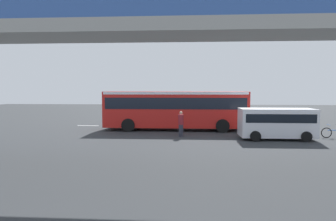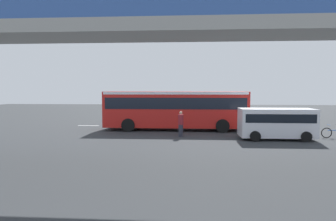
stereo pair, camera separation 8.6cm
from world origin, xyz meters
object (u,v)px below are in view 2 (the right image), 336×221
Objects in this scene: parked_van at (276,122)px; traffic_sign at (146,104)px; bicycle_blue at (335,133)px; city_bus at (175,107)px; pedestrian at (181,124)px.

traffic_sign reaches higher than parked_van.
bicycle_blue is at bearing 150.30° from traffic_sign.
parked_van is 2.71× the size of bicycle_blue.
traffic_sign is at bearing -29.70° from bicycle_blue.
bicycle_blue is 16.34m from traffic_sign.
city_bus reaches higher than bicycle_blue.
pedestrian is at bearing 98.70° from city_bus.
bicycle_blue is at bearing -170.67° from parked_van.
pedestrian is (6.38, -0.63, -0.30)m from parked_van.
pedestrian is (-0.52, 3.40, -1.00)m from city_bus.
city_bus is 5.64m from traffic_sign.
city_bus reaches higher than pedestrian.
traffic_sign is at bearing -41.07° from parked_van.
bicycle_blue is (-4.11, -0.68, -0.81)m from parked_van.
city_bus is at bearing -30.34° from parked_van.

